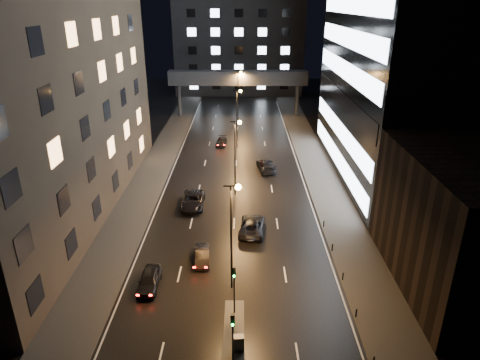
{
  "coord_description": "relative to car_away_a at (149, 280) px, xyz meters",
  "views": [
    {
      "loc": [
        0.92,
        -23.77,
        23.89
      ],
      "look_at": [
        0.66,
        23.52,
        4.0
      ],
      "focal_mm": 32.0,
      "sensor_mm": 36.0,
      "label": 1
    }
  ],
  "objects": [
    {
      "name": "building_far",
      "position": [
        7.42,
        89.98,
        11.75
      ],
      "size": [
        34.0,
        14.0,
        25.0
      ],
      "primitive_type": "cube",
      "color": "#333335",
      "rests_on": "ground"
    },
    {
      "name": "sidewalk_right",
      "position": [
        19.92,
        26.98,
        -0.67
      ],
      "size": [
        5.0,
        110.0,
        0.15
      ],
      "primitive_type": "cube",
      "color": "#383533",
      "rests_on": "ground"
    },
    {
      "name": "car_away_c",
      "position": [
        2.18,
        16.36,
        0.07
      ],
      "size": [
        2.75,
        5.92,
        1.64
      ],
      "primitive_type": "imported",
      "rotation": [
        0.0,
        0.0,
        0.0
      ],
      "color": "black",
      "rests_on": "ground"
    },
    {
      "name": "median_island",
      "position": [
        7.72,
        -6.02,
        -0.67
      ],
      "size": [
        1.6,
        8.0,
        0.15
      ],
      "primitive_type": "cube",
      "color": "#383533",
      "rests_on": "ground"
    },
    {
      "name": "building_right_glass",
      "position": [
        32.42,
        27.98,
        21.75
      ],
      "size": [
        20.0,
        36.0,
        45.0
      ],
      "primitive_type": "cube",
      "color": "black",
      "rests_on": "ground"
    },
    {
      "name": "traffic_signal_near",
      "position": [
        7.72,
        -3.53,
        2.35
      ],
      "size": [
        0.28,
        0.34,
        4.4
      ],
      "color": "black",
      "rests_on": "median_island"
    },
    {
      "name": "bollard_row",
      "position": [
        17.62,
        -1.52,
        -0.3
      ],
      "size": [
        0.12,
        25.12,
        0.9
      ],
      "color": "black",
      "rests_on": "ground"
    },
    {
      "name": "car_toward_a",
      "position": [
        9.46,
        10.09,
        0.04
      ],
      "size": [
        3.21,
        5.93,
        1.58
      ],
      "primitive_type": "imported",
      "rotation": [
        0.0,
        0.0,
        3.03
      ],
      "color": "black",
      "rests_on": "ground"
    },
    {
      "name": "car_toward_b",
      "position": [
        11.99,
        28.89,
        0.08
      ],
      "size": [
        3.06,
        5.95,
        1.65
      ],
      "primitive_type": "imported",
      "rotation": [
        0.0,
        0.0,
        3.28
      ],
      "color": "black",
      "rests_on": "ground"
    },
    {
      "name": "streetlight_mid_a",
      "position": [
        7.58,
        19.98,
        5.75
      ],
      "size": [
        1.45,
        0.5,
        10.15
      ],
      "color": "black",
      "rests_on": "ground"
    },
    {
      "name": "building_left",
      "position": [
        -15.08,
        15.98,
        19.25
      ],
      "size": [
        15.0,
        48.0,
        40.0
      ],
      "primitive_type": "cube",
      "color": "#2D2319",
      "rests_on": "ground"
    },
    {
      "name": "utility_cabinet",
      "position": [
        8.12,
        -7.59,
        0.01
      ],
      "size": [
        0.8,
        0.59,
        1.22
      ],
      "primitive_type": "cube",
      "rotation": [
        0.0,
        0.0,
        0.09
      ],
      "color": "#4C4C4F",
      "rests_on": "median_island"
    },
    {
      "name": "car_away_d",
      "position": [
        4.66,
        41.07,
        -0.11
      ],
      "size": [
        2.04,
        4.47,
        1.27
      ],
      "primitive_type": "imported",
      "rotation": [
        0.0,
        0.0,
        -0.06
      ],
      "color": "black",
      "rests_on": "ground"
    },
    {
      "name": "streetlight_far",
      "position": [
        7.58,
        59.98,
        5.75
      ],
      "size": [
        1.45,
        0.5,
        10.15
      ],
      "color": "black",
      "rests_on": "ground"
    },
    {
      "name": "ground",
      "position": [
        7.42,
        31.98,
        -0.75
      ],
      "size": [
        160.0,
        160.0,
        0.0
      ],
      "primitive_type": "plane",
      "color": "black",
      "rests_on": "ground"
    },
    {
      "name": "streetlight_near",
      "position": [
        7.58,
        -0.02,
        5.75
      ],
      "size": [
        1.45,
        0.5,
        10.15
      ],
      "color": "black",
      "rests_on": "ground"
    },
    {
      "name": "streetlight_mid_b",
      "position": [
        7.58,
        39.98,
        5.75
      ],
      "size": [
        1.45,
        0.5,
        10.15
      ],
      "color": "black",
      "rests_on": "ground"
    },
    {
      "name": "building_right_low",
      "position": [
        27.42,
        0.98,
        5.25
      ],
      "size": [
        10.0,
        18.0,
        12.0
      ],
      "primitive_type": "cube",
      "color": "black",
      "rests_on": "ground"
    },
    {
      "name": "car_away_a",
      "position": [
        0.0,
        0.0,
        0.0
      ],
      "size": [
        1.79,
        4.4,
        1.49
      ],
      "primitive_type": "imported",
      "rotation": [
        0.0,
        0.0,
        0.01
      ],
      "color": "black",
      "rests_on": "ground"
    },
    {
      "name": "skybridge",
      "position": [
        7.42,
        61.98,
        7.59
      ],
      "size": [
        30.0,
        3.0,
        10.0
      ],
      "color": "#333335",
      "rests_on": "ground"
    },
    {
      "name": "traffic_signal_far",
      "position": [
        7.72,
        -9.03,
        2.35
      ],
      "size": [
        0.28,
        0.34,
        4.4
      ],
      "color": "black",
      "rests_on": "median_island"
    },
    {
      "name": "car_away_b",
      "position": [
        4.4,
        4.15,
        -0.09
      ],
      "size": [
        1.76,
        4.1,
        1.31
      ],
      "primitive_type": "imported",
      "rotation": [
        0.0,
        0.0,
        0.09
      ],
      "color": "black",
      "rests_on": "ground"
    },
    {
      "name": "sidewalk_left",
      "position": [
        -5.08,
        26.98,
        -0.67
      ],
      "size": [
        5.0,
        110.0,
        0.15
      ],
      "primitive_type": "cube",
      "color": "#383533",
      "rests_on": "ground"
    }
  ]
}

